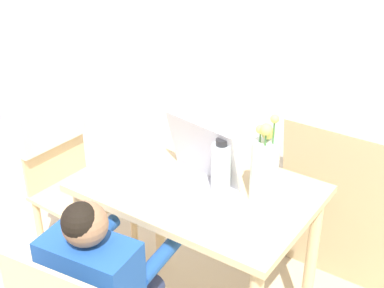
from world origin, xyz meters
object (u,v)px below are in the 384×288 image
Objects in this scene: person_seated at (103,283)px; water_bottle at (221,170)px; laptop at (192,172)px; chair_spare at (64,161)px; flower_vase at (264,168)px.

water_bottle is (0.17, 0.49, 0.28)m from person_seated.
chair_spare is at bearing -174.54° from laptop.
laptop reaches higher than chair_spare.
laptop is at bearing -165.41° from flower_vase.
person_seated is 0.59m from water_bottle.
flower_vase is at bearing 24.43° from laptop.
flower_vase reaches higher than person_seated.
flower_vase reaches higher than chair_spare.
chair_spare is 2.38× the size of flower_vase.
flower_vase is at bearing 25.19° from water_bottle.
water_bottle is (0.13, 0.00, 0.05)m from laptop.
chair_spare is 1.00m from water_bottle.
chair_spare is at bearing -42.35° from person_seated.
flower_vase is (0.28, 0.07, 0.08)m from laptop.
water_bottle is (-0.15, -0.07, -0.02)m from flower_vase.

